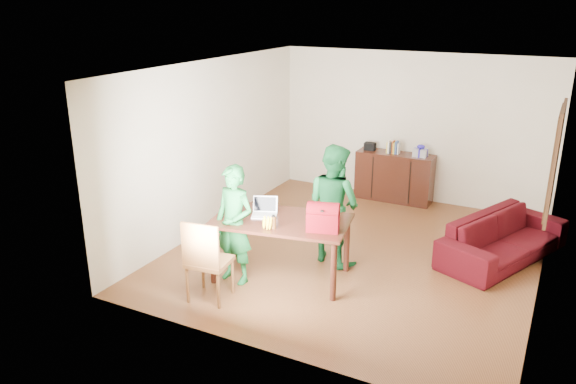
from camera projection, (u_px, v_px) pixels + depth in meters
The scene contains 10 objects.
room at pixel (363, 166), 8.01m from camera, with size 5.20×5.70×2.90m.
table at pixel (281, 227), 7.38m from camera, with size 1.93×1.30×0.83m.
chair at pixel (210, 276), 6.96m from camera, with size 0.54×0.52×1.08m.
person_near at pixel (234, 225), 7.27m from camera, with size 0.58×0.38×1.59m, color #145D26.
person_far at pixel (334, 204), 7.83m from camera, with size 0.83×0.65×1.71m, color #145C2A.
laptop at pixel (264, 213), 7.44m from camera, with size 0.39×0.34×0.23m.
bananas at pixel (267, 227), 7.03m from camera, with size 0.18×0.11×0.07m, color gold, non-canonical shape.
bottle at pixel (274, 222), 7.03m from camera, with size 0.06×0.06×0.18m, color brown.
red_bag at pixel (323, 220), 6.95m from camera, with size 0.39×0.23×0.29m, color maroon.
sofa at pixel (504, 238), 8.05m from camera, with size 2.18×0.85×0.64m, color #3F080D.
Camera 1 is at (2.57, -7.20, 3.57)m, focal length 35.00 mm.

